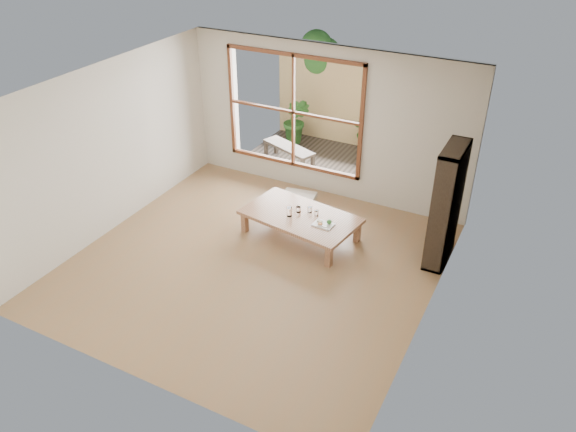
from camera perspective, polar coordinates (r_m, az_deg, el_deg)
name	(u,v)px	position (r m, az deg, el deg)	size (l,w,h in m)	color
ground	(255,263)	(8.24, -3.36, -4.78)	(5.00, 5.00, 0.00)	#97734B
low_table	(300,217)	(8.64, 1.27, -0.15)	(1.88, 1.24, 0.38)	tan
floor_cushion	(297,199)	(9.73, 0.94, 1.74)	(0.57, 0.57, 0.08)	beige
bookshelf	(446,206)	(8.15, 15.78, 1.01)	(0.29, 0.80, 1.79)	#32271C
glass_tall	(289,212)	(8.55, 0.13, 0.43)	(0.08, 0.08, 0.15)	silver
glass_mid	(316,213)	(8.59, 2.91, 0.28)	(0.06, 0.06, 0.09)	silver
glass_short	(310,210)	(8.67, 2.23, 0.65)	(0.07, 0.07, 0.09)	silver
glass_small	(298,209)	(8.67, 1.06, 0.68)	(0.07, 0.07, 0.09)	silver
food_tray	(325,224)	(8.37, 3.73, -0.80)	(0.31, 0.23, 0.09)	white
deck	(319,160)	(11.20, 3.18, 5.66)	(2.80, 2.00, 0.05)	#3B322B
garden_bench	(289,149)	(10.87, 0.08, 6.81)	(1.20, 0.74, 0.37)	#32271C
bamboo_fence	(341,101)	(11.71, 5.39, 11.51)	(2.80, 0.06, 1.80)	tan
shrub_right	(374,131)	(11.35, 8.68, 8.50)	(0.87, 0.75, 0.97)	#2E5921
shrub_left	(296,120)	(11.71, 0.84, 9.68)	(0.55, 0.44, 0.99)	#2E5921
garden_tree	(318,58)	(12.00, 3.05, 15.75)	(1.04, 0.85, 2.22)	#4C3D2D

